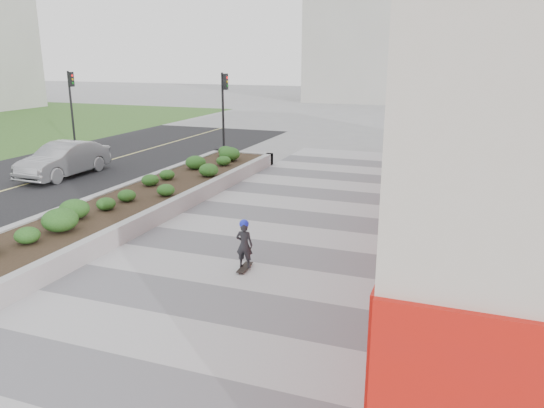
{
  "coord_description": "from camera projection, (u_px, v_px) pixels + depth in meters",
  "views": [
    {
      "loc": [
        4.65,
        -7.32,
        5.05
      ],
      "look_at": [
        -0.25,
        5.81,
        1.1
      ],
      "focal_mm": 35.0,
      "sensor_mm": 36.0,
      "label": 1
    }
  ],
  "objects": [
    {
      "name": "distant_bldg_north_l",
      "position": [
        388.0,
        8.0,
        58.1
      ],
      "size": [
        16.0,
        12.0,
        20.0
      ],
      "primitive_type": "cube",
      "color": "#ADAAA3",
      "rests_on": "ground"
    },
    {
      "name": "traffic_signal_near",
      "position": [
        224.0,
        102.0,
        27.0
      ],
      "size": [
        0.33,
        0.28,
        4.2
      ],
      "color": "black",
      "rests_on": "ground"
    },
    {
      "name": "ground",
      "position": [
        172.0,
        346.0,
        9.53
      ],
      "size": [
        160.0,
        160.0,
        0.0
      ],
      "primitive_type": "plane",
      "color": "gray",
      "rests_on": "ground"
    },
    {
      "name": "traffic_signal_far",
      "position": [
        71.0,
        97.0,
        29.64
      ],
      "size": [
        0.33,
        0.28,
        4.2
      ],
      "color": "black",
      "rests_on": "ground"
    },
    {
      "name": "manhole_cover",
      "position": [
        260.0,
        285.0,
        12.07
      ],
      "size": [
        0.44,
        0.44,
        0.01
      ],
      "primitive_type": "cylinder",
      "color": "#595654",
      "rests_on": "ground"
    },
    {
      "name": "skateboarder",
      "position": [
        244.0,
        244.0,
        12.74
      ],
      "size": [
        0.43,
        0.73,
        1.29
      ],
      "rotation": [
        0.0,
        0.0,
        0.07
      ],
      "color": "beige",
      "rests_on": "ground"
    },
    {
      "name": "walkway",
      "position": [
        240.0,
        281.0,
        12.24
      ],
      "size": [
        8.0,
        36.0,
        0.01
      ],
      "primitive_type": "cube",
      "color": "#A8A8AD",
      "rests_on": "ground"
    },
    {
      "name": "car_silver",
      "position": [
        64.0,
        160.0,
        22.65
      ],
      "size": [
        1.55,
        4.43,
        1.46
      ],
      "primitive_type": "imported",
      "rotation": [
        0.0,
        0.0,
        -0.0
      ],
      "color": "#94969B",
      "rests_on": "ground"
    },
    {
      "name": "planter",
      "position": [
        137.0,
        200.0,
        17.58
      ],
      "size": [
        3.0,
        18.0,
        0.9
      ],
      "color": "#9E9EA0",
      "rests_on": "ground"
    }
  ]
}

